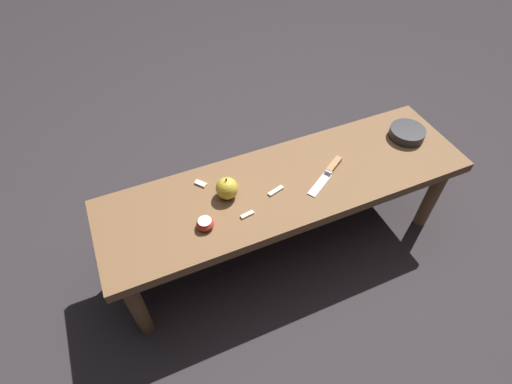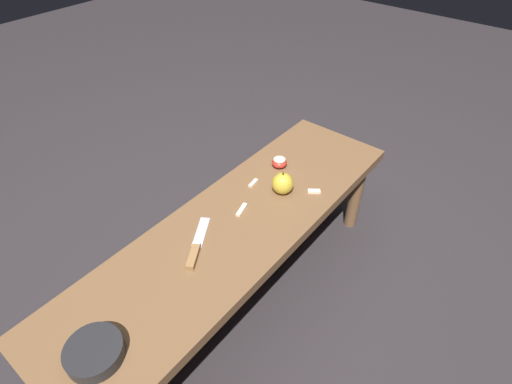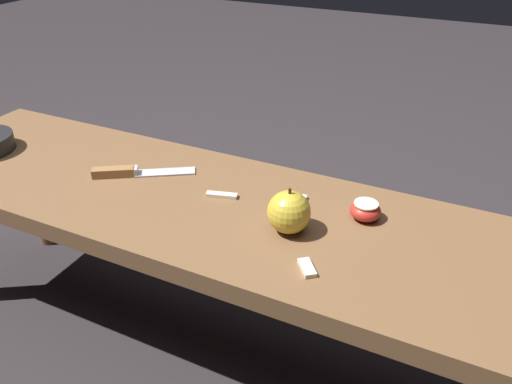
{
  "view_description": "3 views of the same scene",
  "coord_description": "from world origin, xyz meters",
  "px_view_note": "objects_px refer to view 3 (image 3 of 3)",
  "views": [
    {
      "loc": [
        0.5,
        0.87,
        1.49
      ],
      "look_at": [
        0.14,
        0.03,
        0.44
      ],
      "focal_mm": 28.0,
      "sensor_mm": 36.0,
      "label": 1
    },
    {
      "loc": [
        -0.68,
        -0.64,
        1.35
      ],
      "look_at": [
        0.14,
        0.03,
        0.44
      ],
      "focal_mm": 28.0,
      "sensor_mm": 36.0,
      "label": 2
    },
    {
      "loc": [
        0.5,
        -0.73,
        0.94
      ],
      "look_at": [
        0.14,
        0.03,
        0.44
      ],
      "focal_mm": 35.0,
      "sensor_mm": 36.0,
      "label": 3
    }
  ],
  "objects_px": {
    "wooden_bench": "(191,218)",
    "apple_whole": "(289,212)",
    "apple_cut": "(365,210)",
    "knife": "(129,172)"
  },
  "relations": [
    {
      "from": "wooden_bench",
      "to": "apple_whole",
      "type": "bearing_deg",
      "value": -6.05
    },
    {
      "from": "apple_cut",
      "to": "knife",
      "type": "bearing_deg",
      "value": -173.78
    },
    {
      "from": "apple_cut",
      "to": "apple_whole",
      "type": "bearing_deg",
      "value": -139.47
    },
    {
      "from": "knife",
      "to": "apple_whole",
      "type": "relative_size",
      "value": 2.25
    },
    {
      "from": "knife",
      "to": "wooden_bench",
      "type": "bearing_deg",
      "value": -38.5
    },
    {
      "from": "wooden_bench",
      "to": "apple_whole",
      "type": "height_order",
      "value": "apple_whole"
    },
    {
      "from": "wooden_bench",
      "to": "knife",
      "type": "distance_m",
      "value": 0.18
    },
    {
      "from": "apple_whole",
      "to": "apple_cut",
      "type": "distance_m",
      "value": 0.15
    },
    {
      "from": "wooden_bench",
      "to": "apple_whole",
      "type": "xyz_separation_m",
      "value": [
        0.23,
        -0.02,
        0.09
      ]
    },
    {
      "from": "wooden_bench",
      "to": "apple_cut",
      "type": "distance_m",
      "value": 0.36
    }
  ]
}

